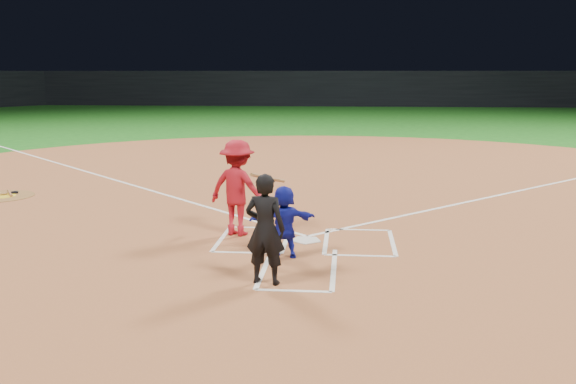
# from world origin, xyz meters

# --- Properties ---
(ground) EXTENTS (120.00, 120.00, 0.00)m
(ground) POSITION_xyz_m (0.00, 0.00, 0.00)
(ground) COLOR #165A17
(ground) RESTS_ON ground
(home_plate_dirt) EXTENTS (28.00, 28.00, 0.01)m
(home_plate_dirt) POSITION_xyz_m (0.00, 6.00, 0.01)
(home_plate_dirt) COLOR #955431
(home_plate_dirt) RESTS_ON ground
(stadium_wall_far) EXTENTS (80.00, 1.20, 3.20)m
(stadium_wall_far) POSITION_xyz_m (0.00, 48.00, 1.60)
(stadium_wall_far) COLOR black
(stadium_wall_far) RESTS_ON ground
(home_plate) EXTENTS (0.60, 0.60, 0.02)m
(home_plate) POSITION_xyz_m (0.00, 0.00, 0.02)
(home_plate) COLOR silver
(home_plate) RESTS_ON home_plate_dirt
(on_deck_bat_a) EXTENTS (0.52, 0.74, 0.06)m
(on_deck_bat_a) POSITION_xyz_m (-7.83, 3.83, 0.05)
(on_deck_bat_a) COLOR #9C6239
(on_deck_bat_a) RESTS_ON on_deck_circle
(bat_weight_donut) EXTENTS (0.19, 0.19, 0.05)m
(bat_weight_donut) POSITION_xyz_m (-7.78, 3.98, 0.05)
(bat_weight_donut) COLOR black
(bat_weight_donut) RESTS_ON on_deck_circle
(catcher) EXTENTS (1.20, 0.74, 1.23)m
(catcher) POSITION_xyz_m (-0.30, -1.13, 0.63)
(catcher) COLOR #141BA6
(catcher) RESTS_ON home_plate_dirt
(umpire) EXTENTS (0.66, 0.50, 1.65)m
(umpire) POSITION_xyz_m (-0.44, -2.49, 0.84)
(umpire) COLOR black
(umpire) RESTS_ON home_plate_dirt
(chalk_markings) EXTENTS (28.35, 17.32, 0.01)m
(chalk_markings) POSITION_xyz_m (0.00, 5.29, 0.01)
(chalk_markings) COLOR white
(chalk_markings) RESTS_ON home_plate_dirt
(batter_at_plate) EXTENTS (1.57, 1.04, 1.83)m
(batter_at_plate) POSITION_xyz_m (-1.33, 0.34, 0.93)
(batter_at_plate) COLOR #A4121F
(batter_at_plate) RESTS_ON home_plate_dirt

